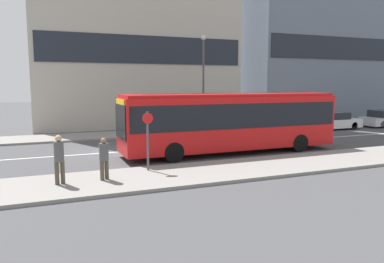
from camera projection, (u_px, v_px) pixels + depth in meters
ground_plane at (121, 152)px, 20.27m from camera, size 120.00×120.00×0.00m
sidewalk_near at (153, 177)px, 14.52m from camera, size 44.00×3.50×0.13m
sidewalk_far at (103, 136)px, 26.00m from camera, size 44.00×3.50×0.13m
lane_centerline at (121, 152)px, 20.27m from camera, size 41.80×0.16×0.01m
city_bus at (231, 119)px, 19.78m from camera, size 11.70×2.56×3.15m
parked_car_0 at (280, 124)px, 27.94m from camera, size 4.09×1.85×1.43m
parked_car_1 at (333, 121)px, 30.05m from camera, size 4.56×1.72×1.38m
pedestrian_near_stop at (59, 156)px, 13.20m from camera, size 0.35×0.34×1.77m
pedestrian_down_pavement at (104, 156)px, 13.82m from camera, size 0.34×0.34×1.58m
bus_stop_sign at (148, 136)px, 15.26m from camera, size 0.44×0.12×2.43m
street_lamp at (203, 74)px, 27.06m from camera, size 0.36×0.36×6.97m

